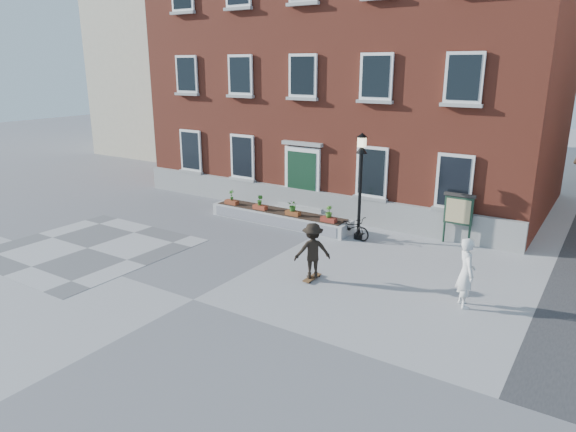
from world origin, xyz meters
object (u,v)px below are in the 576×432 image
Objects in this scene: bystander at (466,273)px; notice_board at (459,210)px; bicycle at (351,227)px; lamp_post at (361,172)px; skateboarder at (312,251)px.

bystander reaches higher than notice_board.
lamp_post is at bearing -64.36° from bicycle.
bicycle is 0.91× the size of skateboarder.
bicycle is 0.85× the size of bystander.
lamp_post reaches higher than skateboarder.
lamp_post is at bearing 21.23° from bystander.
lamp_post is (0.26, 0.07, 2.12)m from bicycle.
lamp_post is at bearing -156.58° from notice_board.
notice_board reaches higher than bicycle.
skateboarder is (-2.70, -5.59, -0.34)m from notice_board.
bystander reaches higher than skateboarder.
bicycle is at bearing -165.17° from lamp_post.
bicycle is 3.85m from notice_board.
lamp_post reaches higher than bystander.
skateboarder is at bearing -83.19° from lamp_post.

